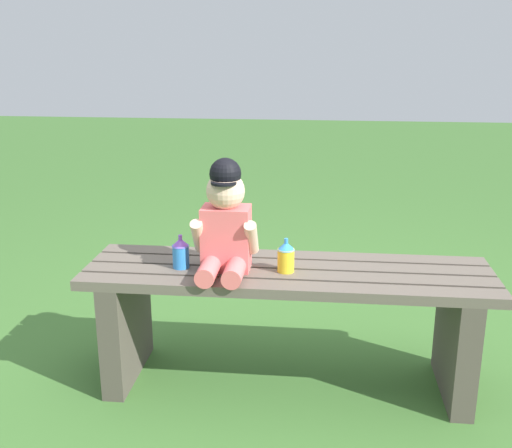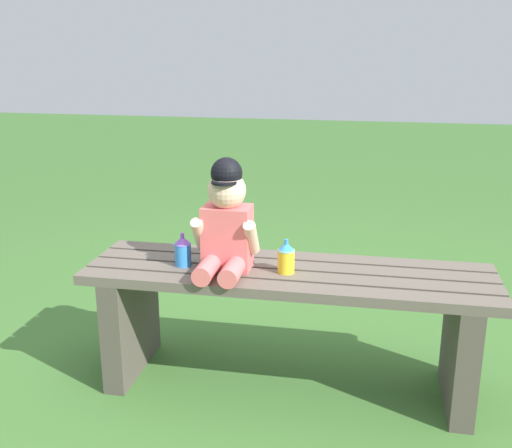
# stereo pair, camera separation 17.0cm
# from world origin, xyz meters

# --- Properties ---
(ground_plane) EXTENTS (16.00, 16.00, 0.00)m
(ground_plane) POSITION_xyz_m (0.00, 0.00, 0.00)
(ground_plane) COLOR #3D6B2D
(park_bench) EXTENTS (1.47, 0.40, 0.46)m
(park_bench) POSITION_xyz_m (0.00, 0.00, 0.31)
(park_bench) COLOR #60564C
(park_bench) RESTS_ON ground_plane
(child_figure) EXTENTS (0.23, 0.27, 0.40)m
(child_figure) POSITION_xyz_m (-0.22, -0.04, 0.64)
(child_figure) COLOR #E56666
(child_figure) RESTS_ON park_bench
(sippy_cup_left) EXTENTS (0.06, 0.06, 0.12)m
(sippy_cup_left) POSITION_xyz_m (-0.39, -0.03, 0.52)
(sippy_cup_left) COLOR #338CE5
(sippy_cup_left) RESTS_ON park_bench
(sippy_cup_right) EXTENTS (0.06, 0.06, 0.12)m
(sippy_cup_right) POSITION_xyz_m (-0.01, -0.03, 0.52)
(sippy_cup_right) COLOR yellow
(sippy_cup_right) RESTS_ON park_bench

